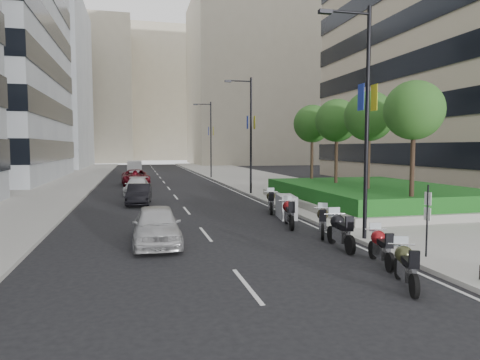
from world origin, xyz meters
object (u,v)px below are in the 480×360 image
object	(u,v)px
motorcycle_3	(323,222)
car_b	(139,194)
lamp_post_2	(210,136)
car_d	(136,177)
motorcycle_2	(340,231)
car_c	(137,186)
car_a	(157,225)
motorcycle_4	(289,213)
motorcycle_1	(381,247)
motorcycle_0	(406,266)
motorcycle_5	(286,207)
lamp_post_1	(249,129)
parking_sign	(427,217)
lamp_post_0	(364,111)
motorcycle_6	(271,202)
delivery_van	(135,169)

from	to	relation	value
motorcycle_3	car_b	distance (m)	14.04
lamp_post_2	car_d	world-z (taller)	lamp_post_2
motorcycle_2	car_c	xyz separation A→B (m)	(-7.14, 20.32, -0.00)
car_a	car_d	bearing A→B (deg)	92.67
motorcycle_2	motorcycle_4	world-z (taller)	motorcycle_2
motorcycle_1	motorcycle_0	bearing A→B (deg)	177.61
lamp_post_2	motorcycle_4	world-z (taller)	lamp_post_2
motorcycle_1	motorcycle_5	world-z (taller)	motorcycle_5
lamp_post_1	motorcycle_3	xyz separation A→B (m)	(-0.93, -15.51, -4.46)
motorcycle_3	car_a	world-z (taller)	car_a
parking_sign	motorcycle_4	distance (m)	7.15
parking_sign	motorcycle_1	bearing A→B (deg)	-178.40
car_d	lamp_post_1	bearing A→B (deg)	-56.33
parking_sign	motorcycle_1	size ratio (longest dim) A/B	1.18
motorcycle_1	car_a	size ratio (longest dim) A/B	0.48
lamp_post_0	car_b	world-z (taller)	lamp_post_0
lamp_post_1	motorcycle_6	size ratio (longest dim) A/B	3.98
lamp_post_1	car_d	distance (m)	14.72
car_a	motorcycle_4	bearing A→B (deg)	20.78
lamp_post_1	motorcycle_5	world-z (taller)	lamp_post_1
parking_sign	motorcycle_5	world-z (taller)	parking_sign
lamp_post_2	parking_sign	world-z (taller)	lamp_post_2
lamp_post_1	motorcycle_2	xyz separation A→B (m)	(-1.28, -17.76, -4.41)
car_b	motorcycle_0	bearing A→B (deg)	-65.35
motorcycle_3	car_d	bearing A→B (deg)	40.44
motorcycle_2	delivery_van	world-z (taller)	delivery_van
parking_sign	lamp_post_2	bearing A→B (deg)	90.99
motorcycle_1	car_d	xyz separation A→B (m)	(-7.50, 31.24, 0.19)
lamp_post_1	motorcycle_3	size ratio (longest dim) A/B	4.28
lamp_post_0	motorcycle_6	world-z (taller)	lamp_post_0
car_a	car_d	world-z (taller)	car_d
car_a	car_d	distance (m)	26.68
lamp_post_0	car_d	world-z (taller)	lamp_post_0
motorcycle_4	motorcycle_6	world-z (taller)	motorcycle_4
lamp_post_1	delivery_van	xyz separation A→B (m)	(-8.65, 24.75, -4.16)
motorcycle_1	delivery_van	size ratio (longest dim) A/B	0.45
motorcycle_4	motorcycle_5	world-z (taller)	motorcycle_5
lamp_post_2	motorcycle_6	world-z (taller)	lamp_post_2
car_c	motorcycle_6	bearing A→B (deg)	-52.34
motorcycle_3	car_a	bearing A→B (deg)	114.29
motorcycle_5	motorcycle_4	bearing A→B (deg)	171.80
lamp_post_1	parking_sign	world-z (taller)	lamp_post_1
motorcycle_4	car_c	distance (m)	17.23
lamp_post_1	car_c	world-z (taller)	lamp_post_1
motorcycle_3	lamp_post_0	bearing A→B (deg)	-123.54
lamp_post_2	car_b	size ratio (longest dim) A/B	2.23
car_c	lamp_post_1	bearing A→B (deg)	-12.16
motorcycle_0	car_c	xyz separation A→B (m)	(-6.82, 24.69, 0.08)
car_c	car_d	world-z (taller)	car_d
motorcycle_1	car_a	world-z (taller)	car_a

